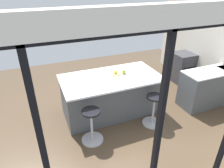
% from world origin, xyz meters
% --- Properties ---
extents(ground_plane, '(7.74, 7.74, 0.00)m').
position_xyz_m(ground_plane, '(0.00, 0.00, 0.00)').
color(ground_plane, brown).
extents(window_panel_rear, '(5.95, 0.12, 2.77)m').
position_xyz_m(window_panel_rear, '(0.00, 2.40, 1.18)').
color(window_panel_rear, silver).
rests_on(window_panel_rear, ground_plane).
extents(interior_partition_left, '(0.15, 4.80, 2.77)m').
position_xyz_m(interior_partition_left, '(-2.98, -0.00, 1.38)').
color(interior_partition_left, silver).
rests_on(interior_partition_left, ground_plane).
extents(sink_cabinet, '(1.97, 0.60, 1.21)m').
position_xyz_m(sink_cabinet, '(-2.63, 0.46, 0.47)').
color(sink_cabinet, '#4C5156').
rests_on(sink_cabinet, ground_plane).
extents(oven_range, '(0.60, 0.61, 0.90)m').
position_xyz_m(oven_range, '(-2.63, -0.87, 0.45)').
color(oven_range, '#38383D').
rests_on(oven_range, ground_plane).
extents(kitchen_island, '(2.22, 1.20, 0.96)m').
position_xyz_m(kitchen_island, '(0.08, -0.11, 0.48)').
color(kitchen_island, '#4C5156').
rests_on(kitchen_island, ground_plane).
extents(stool_by_window, '(0.44, 0.44, 0.72)m').
position_xyz_m(stool_by_window, '(-0.63, 0.67, 0.34)').
color(stool_by_window, '#B7B7BC').
rests_on(stool_by_window, ground_plane).
extents(stool_middle, '(0.44, 0.44, 0.72)m').
position_xyz_m(stool_middle, '(0.78, 0.67, 0.34)').
color(stool_middle, '#B7B7BC').
rests_on(stool_middle, ground_plane).
extents(cutting_board, '(0.36, 0.24, 0.02)m').
position_xyz_m(cutting_board, '(-0.12, -0.19, 0.97)').
color(cutting_board, tan).
rests_on(cutting_board, kitchen_island).
extents(apple_yellow, '(0.08, 0.08, 0.08)m').
position_xyz_m(apple_yellow, '(-0.07, -0.16, 1.02)').
color(apple_yellow, gold).
rests_on(apple_yellow, cutting_board).
extents(apple_green, '(0.08, 0.08, 0.08)m').
position_xyz_m(apple_green, '(-0.26, -0.12, 1.02)').
color(apple_green, '#609E2D').
rests_on(apple_green, cutting_board).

